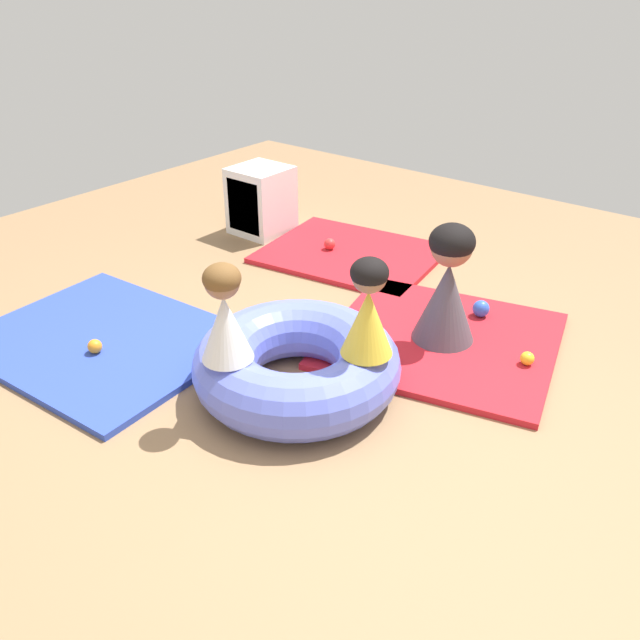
{
  "coord_description": "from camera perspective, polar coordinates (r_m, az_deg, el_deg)",
  "views": [
    {
      "loc": [
        1.81,
        -2.22,
        2.1
      ],
      "look_at": [
        -0.13,
        0.21,
        0.36
      ],
      "focal_mm": 36.88,
      "sensor_mm": 36.0,
      "label": 1
    }
  ],
  "objects": [
    {
      "name": "ground_plane",
      "position": [
        3.56,
        -0.49,
        -6.99
      ],
      "size": [
        8.0,
        8.0,
        0.0
      ],
      "primitive_type": "plane",
      "color": "#93704C"
    },
    {
      "name": "gym_mat_center_rear",
      "position": [
        5.23,
        2.7,
        5.75
      ],
      "size": [
        1.46,
        1.24,
        0.04
      ],
      "primitive_type": "cube",
      "rotation": [
        0.0,
        0.0,
        0.15
      ],
      "color": "red",
      "rests_on": "ground"
    },
    {
      "name": "gym_mat_far_left",
      "position": [
        4.25,
        -18.27,
        -1.7
      ],
      "size": [
        1.6,
        1.32,
        0.04
      ],
      "primitive_type": "cube",
      "rotation": [
        0.0,
        0.0,
        0.06
      ],
      "color": "#2D47B7",
      "rests_on": "ground"
    },
    {
      "name": "gym_mat_near_left",
      "position": [
        4.11,
        10.52,
        -1.73
      ],
      "size": [
        1.61,
        1.55,
        0.04
      ],
      "primitive_type": "cube",
      "rotation": [
        0.0,
        0.0,
        0.24
      ],
      "color": "red",
      "rests_on": "ground"
    },
    {
      "name": "inflatable_cushion",
      "position": [
        3.54,
        -2.02,
        -3.84
      ],
      "size": [
        1.12,
        1.12,
        0.34
      ],
      "primitive_type": "torus",
      "color": "#6070E5",
      "rests_on": "ground"
    },
    {
      "name": "child_in_white",
      "position": [
        3.18,
        -8.28,
        0.53
      ],
      "size": [
        0.32,
        0.32,
        0.51
      ],
      "rotation": [
        0.0,
        0.0,
        1.83
      ],
      "color": "white",
      "rests_on": "inflatable_cushion"
    },
    {
      "name": "child_in_yellow",
      "position": [
        3.2,
        4.19,
        1.01
      ],
      "size": [
        0.36,
        0.36,
        0.52
      ],
      "rotation": [
        0.0,
        0.0,
        2.63
      ],
      "color": "yellow",
      "rests_on": "inflatable_cushion"
    },
    {
      "name": "adult_seated",
      "position": [
        3.93,
        11.01,
        3.0
      ],
      "size": [
        0.53,
        0.53,
        0.74
      ],
      "rotation": [
        0.0,
        0.0,
        3.9
      ],
      "color": "#4C4751",
      "rests_on": "gym_mat_near_left"
    },
    {
      "name": "play_ball_blue",
      "position": [
        4.37,
        13.79,
        0.97
      ],
      "size": [
        0.11,
        0.11,
        0.11
      ],
      "primitive_type": "sphere",
      "color": "blue",
      "rests_on": "gym_mat_near_left"
    },
    {
      "name": "play_ball_red",
      "position": [
        5.24,
        0.84,
        6.62
      ],
      "size": [
        0.09,
        0.09,
        0.09
      ],
      "primitive_type": "sphere",
      "color": "red",
      "rests_on": "gym_mat_center_rear"
    },
    {
      "name": "play_ball_yellow",
      "position": [
        3.94,
        17.54,
        -3.2
      ],
      "size": [
        0.08,
        0.08,
        0.08
      ],
      "primitive_type": "sphere",
      "color": "yellow",
      "rests_on": "gym_mat_near_left"
    },
    {
      "name": "play_ball_orange",
      "position": [
        4.08,
        -18.95,
        -2.17
      ],
      "size": [
        0.08,
        0.08,
        0.08
      ],
      "primitive_type": "sphere",
      "color": "orange",
      "rests_on": "gym_mat_far_left"
    },
    {
      "name": "play_ball_teal",
      "position": [
        4.81,
        4.99,
        4.22
      ],
      "size": [
        0.08,
        0.08,
        0.08
      ],
      "primitive_type": "sphere",
      "color": "teal",
      "rests_on": "gym_mat_center_rear"
    },
    {
      "name": "storage_cube",
      "position": [
        5.63,
        -5.3,
        10.24
      ],
      "size": [
        0.44,
        0.44,
        0.56
      ],
      "color": "white",
      "rests_on": "ground"
    }
  ]
}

